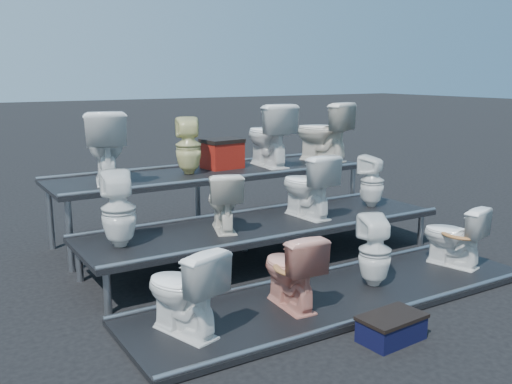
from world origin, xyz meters
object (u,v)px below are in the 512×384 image
toilet_7 (372,181)px  toilet_8 (105,146)px  toilet_1 (291,269)px  toilet_11 (322,132)px  toilet_4 (119,209)px  red_crate (222,155)px  toilet_2 (375,251)px  toilet_3 (453,235)px  toilet_9 (188,146)px  toilet_0 (183,290)px  toilet_5 (223,201)px  toilet_6 (307,185)px  toilet_10 (268,135)px  step_stool (391,329)px

toilet_7 → toilet_8: (-2.98, 1.30, 0.50)m
toilet_1 → toilet_11: size_ratio=0.81×
toilet_4 → toilet_7: (3.27, 0.00, -0.05)m
toilet_1 → toilet_7: size_ratio=1.06×
toilet_1 → red_crate: (0.80, 2.78, 0.63)m
toilet_2 → toilet_3: (1.14, 0.00, -0.02)m
toilet_8 → toilet_11: size_ratio=0.99×
toilet_2 → toilet_9: (-0.78, 2.60, 0.81)m
toilet_1 → toilet_11: 3.61m
toilet_0 → toilet_5: toilet_5 is taller
toilet_2 → toilet_11: size_ratio=0.83×
toilet_5 → toilet_3: bearing=167.8°
toilet_6 → toilet_3: bearing=124.1°
toilet_5 → toilet_9: 1.39m
toilet_1 → toilet_10: 3.09m
toilet_4 → step_stool: toilet_4 is taller
toilet_2 → toilet_0: bearing=21.9°
toilet_5 → toilet_11: toilet_11 is taller
toilet_3 → toilet_10: size_ratio=0.78×
toilet_6 → toilet_10: size_ratio=0.87×
toilet_7 → toilet_10: toilet_10 is taller
toilet_3 → toilet_5: (-2.13, 1.30, 0.38)m
toilet_5 → toilet_9: size_ratio=0.89×
toilet_9 → red_crate: 0.63m
toilet_5 → red_crate: (0.78, 1.48, 0.25)m
toilet_11 → toilet_9: bearing=-18.2°
toilet_4 → toilet_6: toilet_6 is taller
toilet_0 → toilet_11: size_ratio=0.86×
toilet_9 → red_crate: toilet_9 is taller
toilet_8 → step_stool: (1.22, -3.48, -1.19)m
toilet_4 → toilet_7: size_ratio=1.14×
toilet_1 → toilet_10: size_ratio=0.81×
toilet_0 → toilet_11: bearing=-159.8°
toilet_5 → toilet_7: size_ratio=0.98×
toilet_0 → toilet_5: size_ratio=1.15×
toilet_10 → toilet_11: 0.93m
toilet_1 → toilet_9: bearing=-91.1°
toilet_0 → toilet_10: (2.47, 2.60, 0.86)m
toilet_3 → toilet_8: bearing=-55.8°
toilet_4 → toilet_10: bearing=-141.7°
toilet_3 → toilet_10: (-0.72, 2.60, 0.89)m
toilet_0 → red_crate: size_ratio=1.53×
toilet_2 → toilet_10: bearing=-77.2°
toilet_1 → toilet_6: bearing=-127.2°
toilet_9 → toilet_1: bearing=104.8°
toilet_0 → toilet_8: bearing=-111.8°
toilet_10 → toilet_11: size_ratio=1.01×
toilet_7 → step_stool: size_ratio=1.26×
toilet_8 → step_stool: bearing=123.7°
toilet_7 → step_stool: toilet_7 is taller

